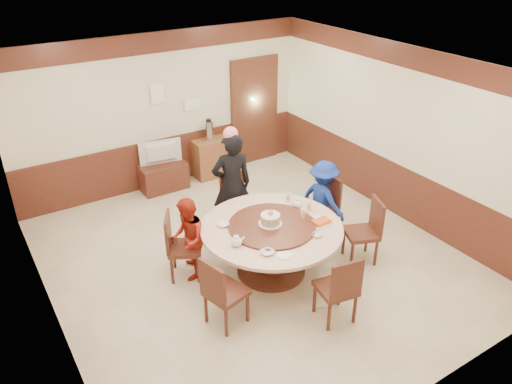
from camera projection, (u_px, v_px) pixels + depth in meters
room at (252, 193)px, 6.90m from camera, size 6.00×6.04×2.84m
banquet_table at (272, 240)px, 6.86m from camera, size 1.94×1.94×0.78m
chair_0 at (321, 218)px, 7.81m from camera, size 0.48×0.47×0.97m
chair_1 at (238, 214)px, 7.92m from camera, size 0.46×0.47×0.97m
chair_2 at (184, 257)px, 6.89m from camera, size 0.60×0.60×0.97m
chair_3 at (225, 303)px, 6.05m from camera, size 0.54×0.54×0.97m
chair_4 at (336, 299)px, 6.12m from camera, size 0.51×0.52×0.97m
chair_5 at (362, 242)px, 7.23m from camera, size 0.58×0.57×0.97m
person_standing at (232, 185)px, 7.60m from camera, size 0.70×0.54×1.71m
person_red at (188, 239)px, 6.76m from camera, size 0.65×0.71×1.19m
person_blue at (323, 199)px, 7.69m from camera, size 0.59×0.87×1.25m
birthday_cake at (270, 219)px, 6.72m from camera, size 0.32×0.32×0.21m
teapot_left at (236, 242)px, 6.32m from camera, size 0.17×0.15×0.13m
teapot_right at (297, 203)px, 7.19m from camera, size 0.17×0.15×0.13m
bowl_0 at (223, 225)px, 6.76m from camera, size 0.16×0.16×0.04m
bowl_1 at (317, 235)px, 6.53m from camera, size 0.13×0.13×0.04m
bowl_2 at (267, 252)px, 6.18m from camera, size 0.17×0.17×0.04m
bowl_3 at (316, 217)px, 6.92m from camera, size 0.14×0.14×0.04m
saucer_near at (285, 255)px, 6.15m from camera, size 0.18×0.18×0.01m
saucer_far at (278, 202)px, 7.34m from camera, size 0.18×0.18×0.01m
shrimp_platter at (321, 222)px, 6.80m from camera, size 0.30×0.20×0.06m
bottle_0 at (303, 214)px, 6.88m from camera, size 0.06×0.06×0.16m
bottle_1 at (309, 206)px, 7.08m from camera, size 0.06×0.06×0.16m
bottle_2 at (288, 197)px, 7.32m from camera, size 0.06×0.06×0.16m
tv_stand at (164, 177)px, 9.22m from camera, size 0.85×0.45×0.50m
television at (161, 153)px, 8.99m from camera, size 0.78×0.22×0.44m
side_cabinet at (214, 157)px, 9.69m from camera, size 0.80×0.40×0.75m
thermos at (209, 131)px, 9.39m from camera, size 0.15×0.15×0.38m
notice_left at (158, 94)px, 8.72m from camera, size 0.25×0.00×0.35m
notice_right at (192, 104)px, 9.17m from camera, size 0.30×0.00×0.22m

